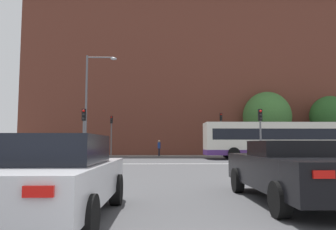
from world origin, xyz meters
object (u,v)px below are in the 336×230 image
Objects in this scene: car_roadster_right at (293,170)px; car_saloon_left at (52,176)px; traffic_light_near_left at (84,126)px; traffic_light_far_left at (111,129)px; traffic_light_far_right at (221,127)px; pedestrian_waiting at (159,147)px; bus_crossing_lead at (272,139)px; street_lamp_junction at (91,96)px; traffic_light_near_right at (260,126)px.

car_saloon_left is at bearing -161.87° from car_roadster_right.
traffic_light_far_left is at bearing 90.43° from traffic_light_near_left.
car_saloon_left is 0.97× the size of traffic_light_far_right.
traffic_light_far_right is 6.96m from pedestrian_waiting.
car_saloon_left is 1.21× the size of traffic_light_near_left.
car_roadster_right is 17.00m from traffic_light_near_left.
traffic_light_near_left reaches higher than car_roadster_right.
bus_crossing_lead is 7.90m from traffic_light_far_right.
street_lamp_junction is at bearing 100.47° from car_saloon_left.
car_saloon_left is 30.44m from traffic_light_far_right.
car_roadster_right is at bearing -97.24° from traffic_light_far_right.
traffic_light_near_right is (0.32, -12.80, -0.57)m from traffic_light_far_right.
car_saloon_left is 28.94m from pedestrian_waiting.
traffic_light_far_left is at bearing 106.18° from car_roadster_right.
bus_crossing_lead is at bearing 64.41° from traffic_light_near_right.
street_lamp_junction reaches higher than car_roadster_right.
car_saloon_left is 18.61m from traffic_light_near_right.
traffic_light_near_right is 14.38m from pedestrian_waiting.
car_roadster_right is 27.92m from traffic_light_far_right.
pedestrian_waiting is (5.10, -0.46, -1.88)m from traffic_light_far_left.
traffic_light_near_left is (-11.65, -12.78, -0.57)m from traffic_light_far_right.
traffic_light_far_left is (-3.45, 29.34, 2.12)m from car_saloon_left.
street_lamp_junction is at bearing -20.53° from pedestrian_waiting.
traffic_light_near_left is at bearing -132.33° from traffic_light_far_right.
street_lamp_junction is (-12.03, -8.84, 2.02)m from traffic_light_far_right.
traffic_light_near_right is 0.43× the size of street_lamp_junction.
car_roadster_right is at bearing -73.46° from traffic_light_far_left.
car_saloon_left is at bearing -78.44° from traffic_light_near_left.
traffic_light_near_right is (-2.70, -5.64, 0.83)m from bus_crossing_lead.
car_saloon_left is 0.38× the size of bus_crossing_lead.
pedestrian_waiting is at bearing -177.31° from traffic_light_far_right.
traffic_light_far_right is 11.74m from traffic_light_far_left.
traffic_light_far_left is 5.46m from pedestrian_waiting.
car_saloon_left is 1.21× the size of traffic_light_near_right.
street_lamp_junction is at bearing -91.82° from traffic_light_far_left.
car_roadster_right is at bearing -104.50° from traffic_light_near_right.
bus_crossing_lead is at bearing -26.31° from traffic_light_far_left.
traffic_light_near_right reaches higher than traffic_light_near_left.
traffic_light_far_left is at bearing 96.78° from car_saloon_left.
bus_crossing_lead is at bearing 66.45° from pedestrian_waiting.
bus_crossing_lead is 3.16× the size of traffic_light_near_right.
car_roadster_right is 21.06m from street_lamp_junction.
bus_crossing_lead reaches higher than car_roadster_right.
car_roadster_right is at bearing -65.56° from street_lamp_junction.
car_saloon_left is at bearing -83.29° from traffic_light_far_left.
traffic_light_far_right is 0.54× the size of street_lamp_junction.
car_roadster_right is at bearing -61.21° from traffic_light_near_left.
pedestrian_waiting is at bearing 119.15° from traffic_light_near_right.
traffic_light_far_right is (-3.03, 7.16, 1.40)m from bus_crossing_lead.
traffic_light_far_right reaches higher than car_saloon_left.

